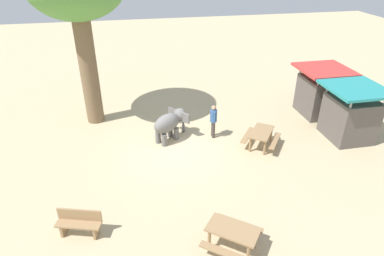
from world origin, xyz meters
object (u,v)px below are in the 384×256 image
(picnic_table_far, at_px, (261,135))
(feed_bucket, at_px, (169,125))
(elephant, at_px, (170,123))
(picnic_table_near, at_px, (233,234))
(market_stall_teal, at_px, (350,115))
(person_handler, at_px, (213,119))
(market_stall_red, at_px, (320,94))
(wooden_bench, at_px, (79,222))

(picnic_table_far, height_order, feed_bucket, picnic_table_far)
(elephant, bearing_deg, picnic_table_far, -58.51)
(elephant, height_order, feed_bucket, elephant)
(picnic_table_near, relative_size, market_stall_teal, 0.83)
(market_stall_teal, bearing_deg, person_handler, -101.68)
(elephant, relative_size, market_stall_red, 0.73)
(person_handler, distance_m, picnic_table_near, 6.68)
(person_handler, distance_m, wooden_bench, 7.58)
(person_handler, bearing_deg, picnic_table_near, 81.65)
(market_stall_red, bearing_deg, feed_bucket, -89.33)
(picnic_table_near, bearing_deg, elephant, -44.60)
(picnic_table_near, height_order, feed_bucket, picnic_table_near)
(wooden_bench, relative_size, picnic_table_far, 0.70)
(market_stall_teal, relative_size, feed_bucket, 7.00)
(elephant, xyz_separation_m, person_handler, (0.17, 2.01, 0.09))
(picnic_table_far, bearing_deg, person_handler, -88.37)
(person_handler, xyz_separation_m, market_stall_red, (-1.34, 6.12, 0.19))
(wooden_bench, height_order, feed_bucket, wooden_bench)
(elephant, bearing_deg, market_stall_teal, -48.13)
(picnic_table_far, xyz_separation_m, market_stall_red, (-2.61, 4.24, 0.55))
(feed_bucket, bearing_deg, person_handler, 57.53)
(picnic_table_near, height_order, picnic_table_far, same)
(elephant, distance_m, feed_bucket, 1.28)
(person_handler, bearing_deg, market_stall_teal, 169.61)
(elephant, height_order, picnic_table_far, elephant)
(picnic_table_near, bearing_deg, person_handler, -61.76)
(wooden_bench, bearing_deg, market_stall_teal, -145.08)
(picnic_table_far, relative_size, market_stall_teal, 0.83)
(picnic_table_far, bearing_deg, market_stall_teal, 125.90)
(picnic_table_near, bearing_deg, market_stall_red, -94.55)
(elephant, height_order, person_handler, person_handler)
(feed_bucket, bearing_deg, market_stall_red, 90.67)
(person_handler, bearing_deg, wooden_bench, 43.50)
(picnic_table_near, bearing_deg, feed_bucket, -46.04)
(picnic_table_far, distance_m, market_stall_red, 5.01)
(picnic_table_near, xyz_separation_m, feed_bucket, (-7.82, -0.83, -0.43))
(picnic_table_far, bearing_deg, elephant, -74.63)
(market_stall_red, distance_m, market_stall_teal, 2.60)
(person_handler, relative_size, feed_bucket, 4.50)
(market_stall_red, xyz_separation_m, market_stall_teal, (2.60, 0.00, 0.00))
(market_stall_teal, bearing_deg, picnic_table_near, -53.71)
(market_stall_red, distance_m, feed_bucket, 8.13)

